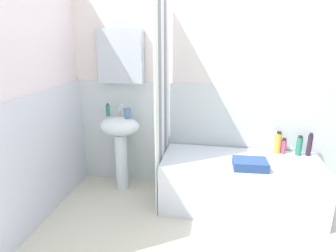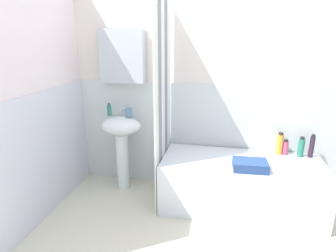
% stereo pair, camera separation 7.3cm
% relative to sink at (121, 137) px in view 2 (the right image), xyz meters
% --- Properties ---
extents(wall_back_tiled, '(3.60, 0.18, 2.40)m').
position_rel_sink_xyz_m(wall_back_tiled, '(0.94, 0.23, 0.52)').
color(wall_back_tiled, silver).
rests_on(wall_back_tiled, ground_plane).
extents(wall_left_tiled, '(0.07, 1.81, 2.40)m').
position_rel_sink_xyz_m(wall_left_tiled, '(-0.57, -0.69, 0.50)').
color(wall_left_tiled, white).
rests_on(wall_left_tiled, ground_plane).
extents(sink, '(0.44, 0.34, 0.85)m').
position_rel_sink_xyz_m(sink, '(0.00, 0.00, 0.00)').
color(sink, white).
rests_on(sink, ground_plane).
extents(faucet, '(0.03, 0.12, 0.12)m').
position_rel_sink_xyz_m(faucet, '(0.00, 0.08, 0.29)').
color(faucet, silver).
rests_on(faucet, sink).
extents(soap_dispenser, '(0.04, 0.04, 0.14)m').
position_rel_sink_xyz_m(soap_dispenser, '(-0.13, 0.03, 0.29)').
color(soap_dispenser, '#25715E').
rests_on(soap_dispenser, sink).
extents(toothbrush_cup, '(0.07, 0.07, 0.10)m').
position_rel_sink_xyz_m(toothbrush_cup, '(0.09, 0.02, 0.27)').
color(toothbrush_cup, teal).
rests_on(toothbrush_cup, sink).
extents(bathtub, '(1.56, 0.66, 0.51)m').
position_rel_sink_xyz_m(bathtub, '(1.29, -0.14, -0.37)').
color(bathtub, white).
rests_on(bathtub, ground_plane).
extents(shower_curtain, '(0.01, 0.66, 2.00)m').
position_rel_sink_xyz_m(shower_curtain, '(0.50, -0.14, 0.38)').
color(shower_curtain, white).
rests_on(shower_curtain, ground_plane).
extents(lotion_bottle, '(0.05, 0.05, 0.24)m').
position_rel_sink_xyz_m(lotion_bottle, '(1.97, 0.10, 0.01)').
color(lotion_bottle, '#302031').
rests_on(lotion_bottle, bathtub).
extents(body_wash_bottle, '(0.06, 0.06, 0.21)m').
position_rel_sink_xyz_m(body_wash_bottle, '(1.87, 0.09, -0.01)').
color(body_wash_bottle, '#27795F').
rests_on(body_wash_bottle, bathtub).
extents(conditioner_bottle, '(0.06, 0.06, 0.16)m').
position_rel_sink_xyz_m(conditioner_bottle, '(1.73, 0.12, -0.03)').
color(conditioner_bottle, '#C1446C').
rests_on(conditioner_bottle, bathtub).
extents(shampoo_bottle, '(0.06, 0.06, 0.23)m').
position_rel_sink_xyz_m(shampoo_bottle, '(1.67, 0.12, 0.00)').
color(shampoo_bottle, gold).
rests_on(shampoo_bottle, bathtub).
extents(towel_folded, '(0.32, 0.23, 0.08)m').
position_rel_sink_xyz_m(towel_folded, '(1.36, -0.32, -0.07)').
color(towel_folded, navy).
rests_on(towel_folded, bathtub).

